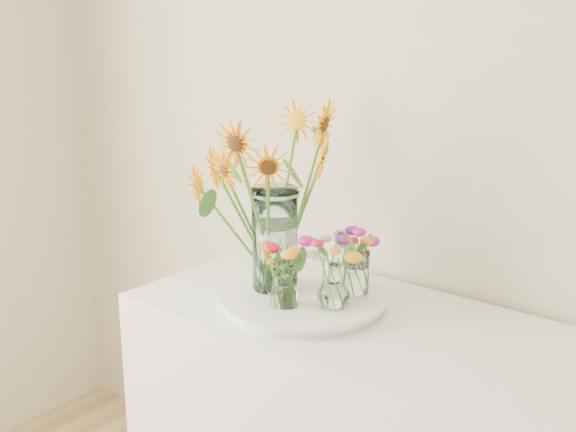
# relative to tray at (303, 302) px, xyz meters

# --- Properties ---
(tray) EXTENTS (0.43, 0.43, 0.02)m
(tray) POSITION_rel_tray_xyz_m (0.00, 0.00, 0.00)
(tray) COLOR white
(tray) RESTS_ON counter
(mason_jar) EXTENTS (0.13, 0.13, 0.29)m
(mason_jar) POSITION_rel_tray_xyz_m (-0.10, -0.00, 0.16)
(mason_jar) COLOR silver
(mason_jar) RESTS_ON tray
(sunflower_bouquet) EXTENTS (0.87, 0.87, 0.55)m
(sunflower_bouquet) POSITION_rel_tray_xyz_m (-0.10, -0.00, 0.29)
(sunflower_bouquet) COLOR #FFA305
(sunflower_bouquet) RESTS_ON tray
(small_vase_a) EXTENTS (0.07, 0.07, 0.11)m
(small_vase_a) POSITION_rel_tray_xyz_m (0.01, -0.09, 0.07)
(small_vase_a) COLOR white
(small_vase_a) RESTS_ON tray
(wildflower_posy_a) EXTENTS (0.18, 0.18, 0.20)m
(wildflower_posy_a) POSITION_rel_tray_xyz_m (0.01, -0.09, 0.11)
(wildflower_posy_a) COLOR orange
(wildflower_posy_a) RESTS_ON tray
(small_vase_b) EXTENTS (0.10, 0.10, 0.12)m
(small_vase_b) POSITION_rel_tray_xyz_m (0.11, -0.01, 0.07)
(small_vase_b) COLOR white
(small_vase_b) RESTS_ON tray
(wildflower_posy_b) EXTENTS (0.20, 0.20, 0.21)m
(wildflower_posy_b) POSITION_rel_tray_xyz_m (0.11, -0.01, 0.12)
(wildflower_posy_b) COLOR orange
(wildflower_posy_b) RESTS_ON tray
(small_vase_c) EXTENTS (0.08, 0.08, 0.13)m
(small_vase_c) POSITION_rel_tray_xyz_m (0.10, 0.11, 0.08)
(small_vase_c) COLOR white
(small_vase_c) RESTS_ON tray
(wildflower_posy_c) EXTENTS (0.20, 0.20, 0.22)m
(wildflower_posy_c) POSITION_rel_tray_xyz_m (0.10, 0.11, 0.12)
(wildflower_posy_c) COLOR orange
(wildflower_posy_c) RESTS_ON tray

